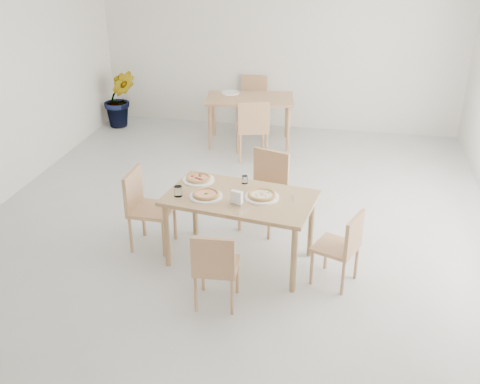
% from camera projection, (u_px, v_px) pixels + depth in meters
% --- Properties ---
extents(main_table, '(1.58, 1.04, 0.75)m').
position_uv_depth(main_table, '(240.00, 204.00, 5.63)').
color(main_table, tan).
rests_on(main_table, ground).
extents(chair_south, '(0.41, 0.41, 0.79)m').
position_uv_depth(chair_south, '(215.00, 265.00, 5.01)').
color(chair_south, tan).
rests_on(chair_south, ground).
extents(chair_north, '(0.56, 0.56, 0.90)m').
position_uv_depth(chair_north, '(266.00, 184.00, 6.38)').
color(chair_north, tan).
rests_on(chair_north, ground).
extents(chair_west, '(0.44, 0.44, 0.88)m').
position_uv_depth(chair_west, '(144.00, 204.00, 5.98)').
color(chair_west, tan).
rests_on(chair_west, ground).
extents(chair_east, '(0.50, 0.50, 0.77)m').
position_uv_depth(chair_east, '(343.00, 244.00, 5.34)').
color(chair_east, tan).
rests_on(chair_east, ground).
extents(plate_margherita, '(0.33, 0.33, 0.02)m').
position_uv_depth(plate_margherita, '(206.00, 196.00, 5.57)').
color(plate_margherita, white).
rests_on(plate_margherita, main_table).
extents(plate_mushroom, '(0.34, 0.34, 0.02)m').
position_uv_depth(plate_mushroom, '(262.00, 197.00, 5.56)').
color(plate_mushroom, white).
rests_on(plate_mushroom, main_table).
extents(plate_pepperoni, '(0.34, 0.34, 0.02)m').
position_uv_depth(plate_pepperoni, '(198.00, 180.00, 5.92)').
color(plate_pepperoni, white).
rests_on(plate_pepperoni, main_table).
extents(pizza_margherita, '(0.33, 0.33, 0.03)m').
position_uv_depth(pizza_margherita, '(206.00, 194.00, 5.56)').
color(pizza_margherita, tan).
rests_on(pizza_margherita, plate_margherita).
extents(pizza_mushroom, '(0.32, 0.32, 0.03)m').
position_uv_depth(pizza_mushroom, '(262.00, 195.00, 5.55)').
color(pizza_mushroom, tan).
rests_on(pizza_mushroom, plate_mushroom).
extents(pizza_pepperoni, '(0.29, 0.29, 0.03)m').
position_uv_depth(pizza_pepperoni, '(198.00, 178.00, 5.91)').
color(pizza_pepperoni, tan).
rests_on(pizza_pepperoni, plate_pepperoni).
extents(tumbler_a, '(0.08, 0.08, 0.11)m').
position_uv_depth(tumbler_a, '(178.00, 191.00, 5.57)').
color(tumbler_a, white).
rests_on(tumbler_a, main_table).
extents(tumbler_b, '(0.06, 0.06, 0.08)m').
position_uv_depth(tumbler_b, '(245.00, 180.00, 5.85)').
color(tumbler_b, white).
rests_on(tumbler_b, main_table).
extents(napkin_holder, '(0.14, 0.10, 0.14)m').
position_uv_depth(napkin_holder, '(237.00, 198.00, 5.41)').
color(napkin_holder, silver).
rests_on(napkin_holder, main_table).
extents(fork_a, '(0.05, 0.16, 0.01)m').
position_uv_depth(fork_a, '(293.00, 199.00, 5.54)').
color(fork_a, silver).
rests_on(fork_a, main_table).
extents(fork_b, '(0.11, 0.16, 0.01)m').
position_uv_depth(fork_b, '(243.00, 212.00, 5.29)').
color(fork_b, silver).
rests_on(fork_b, main_table).
extents(second_table, '(1.44, 0.96, 0.75)m').
position_uv_depth(second_table, '(250.00, 103.00, 8.77)').
color(second_table, tan).
rests_on(second_table, ground).
extents(chair_back_s, '(0.57, 0.57, 0.92)m').
position_uv_depth(chair_back_s, '(253.00, 126.00, 8.17)').
color(chair_back_s, tan).
rests_on(chair_back_s, ground).
extents(chair_back_n, '(0.46, 0.46, 0.89)m').
position_uv_depth(chair_back_n, '(253.00, 99.00, 9.45)').
color(chair_back_n, tan).
rests_on(chair_back_n, ground).
extents(plate_empty, '(0.29, 0.29, 0.02)m').
position_uv_depth(plate_empty, '(230.00, 93.00, 8.93)').
color(plate_empty, white).
rests_on(plate_empty, second_table).
extents(potted_plant, '(0.67, 0.62, 0.99)m').
position_uv_depth(potted_plant, '(120.00, 99.00, 9.57)').
color(potted_plant, '#2E5D1B').
rests_on(potted_plant, ground).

